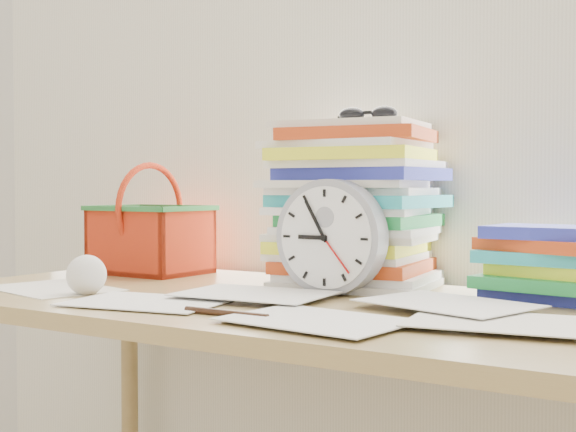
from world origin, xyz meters
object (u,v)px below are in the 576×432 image
Objects in this scene: clock at (331,237)px; basket at (151,219)px; paper_stack at (352,205)px; book_stack at (552,263)px; desk at (272,336)px.

basket reaches higher than clock.
paper_stack reaches higher than clock.
basket is at bearing -177.49° from book_stack.
clock is at bearing 48.26° from desk.
desk is 0.22m from clock.
paper_stack is 1.31× the size of basket.
clock is (0.08, 0.09, 0.19)m from desk.
basket reaches higher than desk.
desk is 5.25× the size of book_stack.
desk is at bearing -131.74° from clock.
desk is 5.41× the size of basket.
book_stack is at bearing 21.09° from clock.
desk is 0.55m from basket.
basket is (-0.52, -0.04, -0.04)m from paper_stack.
book_stack is (0.41, 0.00, -0.10)m from paper_stack.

